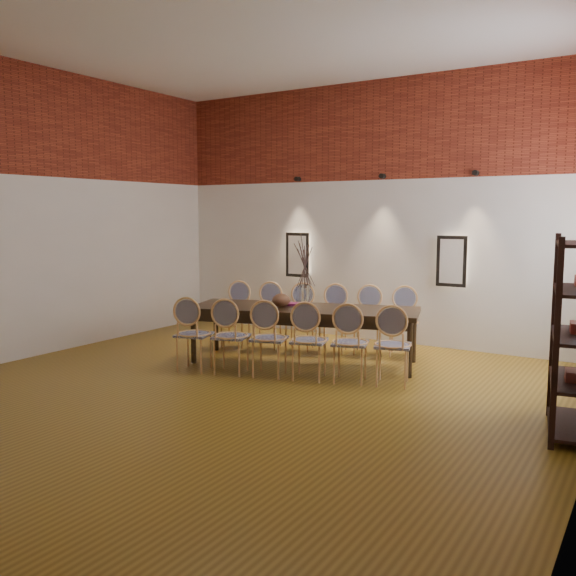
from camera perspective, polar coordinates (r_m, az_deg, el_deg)
The scene contains 29 objects.
floor at distance 6.88m, azimuth -4.58°, elevation -9.90°, with size 7.00×7.00×0.02m, color brown.
ceiling at distance 6.89m, azimuth -4.94°, elevation 24.04°, with size 7.00×7.00×0.02m, color silver.
wall_back at distance 9.67m, azimuth 7.97°, elevation 7.00°, with size 7.00×0.10×4.00m, color silver.
wall_left at distance 9.16m, azimuth -23.02°, elevation 6.52°, with size 0.10×7.00×4.00m, color silver.
brick_band_back at distance 9.69m, azimuth 7.93°, elevation 14.41°, with size 7.00×0.02×1.50m, color maroon.
brick_band_left at distance 9.19m, azimuth -23.14°, elevation 14.34°, with size 0.02×7.00×1.50m, color maroon.
niche_left at distance 10.21m, azimuth 0.98°, elevation 3.12°, with size 0.36×0.06×0.66m, color #FFEAC6.
niche_right at distance 9.15m, azimuth 15.11°, elevation 2.44°, with size 0.36×0.06×0.66m, color #FFEAC6.
spot_fixture_left at distance 10.17m, azimuth 0.91°, elevation 10.16°, with size 0.08×0.08×0.10m, color black.
spot_fixture_mid at distance 9.49m, azimuth 8.83°, elevation 10.31°, with size 0.08×0.08×0.10m, color black.
spot_fixture_right at distance 9.03m, azimuth 17.16°, elevation 10.25°, with size 0.08×0.08×0.10m, color black.
dining_table at distance 8.15m, azimuth 1.49°, elevation -4.43°, with size 2.99×0.96×0.75m, color black.
chair_near_a at distance 7.82m, azimuth -8.79°, elevation -4.29°, with size 0.44×0.44×0.94m, color #DFAB6B, non-canonical shape.
chair_near_b at distance 7.63m, azimuth -5.36°, elevation -4.51°, with size 0.44×0.44×0.94m, color #DFAB6B, non-canonical shape.
chair_near_c at distance 7.47m, azimuth -1.76°, elevation -4.73°, with size 0.44×0.44×0.94m, color #DFAB6B, non-canonical shape.
chair_near_d at distance 7.35m, azimuth 1.98°, elevation -4.93°, with size 0.44×0.44×0.94m, color #DFAB6B, non-canonical shape.
chair_near_e at distance 7.25m, azimuth 5.84°, elevation -5.12°, with size 0.44×0.44×0.94m, color #DFAB6B, non-canonical shape.
chair_near_f at distance 7.19m, azimuth 9.78°, elevation -5.29°, with size 0.44×0.44×0.94m, color #DFAB6B, non-canonical shape.
chair_far_a at distance 9.21m, azimuth -4.96°, elevation -2.53°, with size 0.44×0.44×0.94m, color #DFAB6B, non-canonical shape.
chair_far_b at distance 9.05m, azimuth -1.98°, elevation -2.67°, with size 0.44×0.44×0.94m, color #DFAB6B, non-canonical shape.
chair_far_c at distance 8.92m, azimuth 1.09°, elevation -2.81°, with size 0.44×0.44×0.94m, color #DFAB6B, non-canonical shape.
chair_far_d at distance 8.81m, azimuth 4.24°, elevation -2.95°, with size 0.44×0.44×0.94m, color #DFAB6B, non-canonical shape.
chair_far_e at distance 8.73m, azimuth 7.46°, elevation -3.08°, with size 0.44×0.44×0.94m, color #DFAB6B, non-canonical shape.
chair_far_f at distance 8.68m, azimuth 10.73°, elevation -3.20°, with size 0.44×0.44×0.94m, color #DFAB6B, non-canonical shape.
vase at distance 8.06m, azimuth 1.55°, elevation -0.77°, with size 0.14×0.14×0.30m, color silver.
dried_branches at distance 8.01m, azimuth 1.56°, elevation 2.42°, with size 0.50×0.50×0.70m, color #443029, non-canonical shape.
bowl at distance 8.10m, azimuth -0.65°, elevation -1.16°, with size 0.24×0.24×0.18m, color brown.
book at distance 8.27m, azimuth 0.24°, elevation -1.51°, with size 0.26×0.18×0.03m, color #7E1951.
shelving_rack at distance 6.02m, azimuth 25.22°, elevation -4.09°, with size 0.38×1.00×1.80m, color black, non-canonical shape.
Camera 1 is at (3.92, -5.29, 1.99)m, focal length 38.00 mm.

